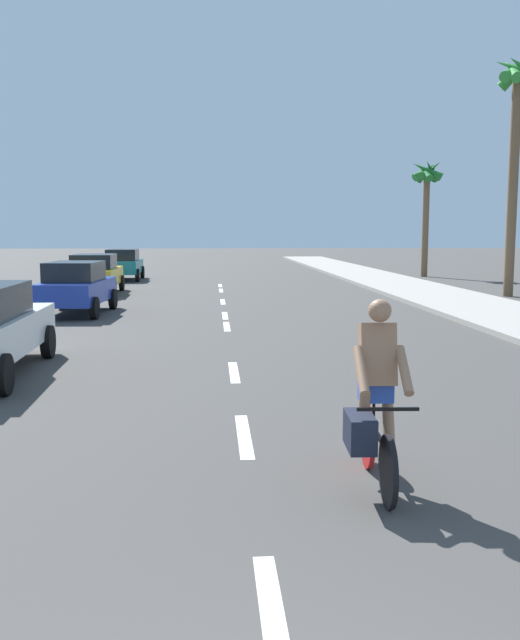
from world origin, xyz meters
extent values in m
plane|color=#423F3D|center=(0.00, 20.00, 0.00)|extent=(160.00, 160.00, 0.00)
cube|color=#9E998E|center=(8.07, 22.00, 0.07)|extent=(3.60, 80.00, 0.14)
cube|color=white|center=(0.00, 2.25, 0.00)|extent=(0.16, 1.80, 0.01)
cube|color=white|center=(0.00, 6.28, 0.00)|extent=(0.16, 1.80, 0.01)
cube|color=white|center=(0.00, 10.04, 0.00)|extent=(0.16, 1.80, 0.01)
cube|color=white|center=(0.00, 15.87, 0.00)|extent=(0.16, 1.80, 0.01)
cube|color=white|center=(0.00, 18.19, 0.00)|extent=(0.16, 1.80, 0.01)
cube|color=white|center=(0.00, 22.18, 0.00)|extent=(0.16, 1.80, 0.01)
cube|color=white|center=(0.00, 26.85, 0.00)|extent=(0.16, 1.80, 0.01)
cube|color=white|center=(0.00, 29.47, 0.00)|extent=(0.16, 1.80, 0.01)
cylinder|color=black|center=(1.18, 4.02, 0.33)|extent=(0.08, 0.66, 0.66)
cylinder|color=red|center=(1.23, 5.07, 0.33)|extent=(0.08, 0.66, 0.66)
cube|color=black|center=(1.21, 4.55, 0.51)|extent=(0.08, 0.95, 0.04)
cylinder|color=black|center=(1.22, 4.76, 0.75)|extent=(0.03, 0.03, 0.48)
cube|color=black|center=(1.19, 4.10, 0.88)|extent=(0.56, 0.06, 0.03)
cube|color=#9E7051|center=(1.21, 4.62, 1.28)|extent=(0.36, 0.33, 0.63)
sphere|color=#9E7051|center=(1.21, 4.56, 1.71)|extent=(0.22, 0.22, 0.22)
cube|color=#2D51B7|center=(1.21, 4.68, 0.95)|extent=(0.33, 0.24, 0.28)
cube|color=black|center=(0.97, 4.27, 0.63)|extent=(0.27, 0.53, 0.32)
cylinder|color=#9E7051|center=(1.33, 4.62, 0.63)|extent=(0.13, 0.32, 0.62)
cylinder|color=#9E7051|center=(1.09, 4.63, 0.63)|extent=(0.12, 0.21, 0.63)
cylinder|color=#9E7051|center=(1.40, 4.35, 1.18)|extent=(0.11, 0.49, 0.41)
cylinder|color=#9E7051|center=(1.00, 4.37, 1.18)|extent=(0.11, 0.49, 0.41)
cylinder|color=black|center=(-3.58, 11.69, 0.32)|extent=(0.19, 0.64, 0.64)
cylinder|color=black|center=(-3.51, 8.58, 0.32)|extent=(0.19, 0.64, 0.64)
cube|color=#1E389E|center=(-4.40, 18.96, 0.69)|extent=(1.83, 3.92, 0.64)
cube|color=black|center=(-4.41, 18.77, 1.29)|extent=(1.53, 2.07, 0.56)
cylinder|color=black|center=(-5.13, 20.31, 0.32)|extent=(0.22, 0.65, 0.64)
cylinder|color=black|center=(-3.52, 20.22, 0.32)|extent=(0.22, 0.65, 0.64)
cylinder|color=black|center=(-5.28, 17.71, 0.32)|extent=(0.22, 0.65, 0.64)
cylinder|color=black|center=(-3.68, 17.61, 0.32)|extent=(0.22, 0.65, 0.64)
cube|color=gold|center=(-4.99, 25.75, 0.69)|extent=(1.83, 4.19, 0.64)
cube|color=black|center=(-4.99, 25.54, 1.29)|extent=(1.58, 2.19, 0.56)
cylinder|color=black|center=(-5.89, 27.14, 0.32)|extent=(0.19, 0.64, 0.64)
cylinder|color=black|center=(-4.15, 27.18, 0.32)|extent=(0.19, 0.64, 0.64)
cylinder|color=black|center=(-5.84, 24.32, 0.32)|extent=(0.19, 0.64, 0.64)
cylinder|color=black|center=(-4.09, 24.35, 0.32)|extent=(0.19, 0.64, 0.64)
cube|color=#14727A|center=(-4.87, 33.49, 0.69)|extent=(1.70, 3.98, 0.64)
cube|color=black|center=(-4.87, 33.29, 1.29)|extent=(1.48, 2.08, 0.56)
cylinder|color=black|center=(-5.72, 34.83, 0.32)|extent=(0.19, 0.64, 0.64)
cylinder|color=black|center=(-4.05, 34.85, 0.32)|extent=(0.19, 0.64, 0.64)
cylinder|color=black|center=(-5.69, 32.14, 0.32)|extent=(0.19, 0.64, 0.64)
cylinder|color=black|center=(-4.03, 32.15, 0.32)|extent=(0.19, 0.64, 0.64)
cylinder|color=brown|center=(10.89, 23.52, 4.25)|extent=(0.37, 0.37, 8.50)
cone|color=#2D8433|center=(11.03, 23.73, 8.35)|extent=(1.46, 1.20, 1.50)
cone|color=#2D8433|center=(10.73, 23.72, 8.35)|extent=(1.44, 1.39, 1.24)
cone|color=#2D8433|center=(10.64, 23.55, 8.35)|extent=(0.57, 1.54, 1.27)
cone|color=#2D8433|center=(10.73, 23.33, 8.35)|extent=(1.55, 1.60, 1.26)
cylinder|color=brown|center=(11.23, 35.05, 2.93)|extent=(0.35, 0.35, 5.85)
cone|color=#1E6B28|center=(11.48, 35.05, 5.70)|extent=(0.46, 1.54, 0.90)
cone|color=#1E6B28|center=(11.40, 35.24, 5.70)|extent=(1.38, 1.37, 1.39)
cone|color=#1E6B28|center=(11.18, 35.30, 5.70)|extent=(1.52, 0.77, 1.19)
cone|color=#1E6B28|center=(11.03, 35.20, 5.70)|extent=(1.21, 1.71, 1.24)
cone|color=#1E6B28|center=(10.99, 34.99, 5.70)|extent=(0.78, 1.70, 1.43)
cone|color=#1E6B28|center=(11.15, 34.82, 5.70)|extent=(1.74, 1.01, 1.22)
cone|color=#1E6B28|center=(11.40, 34.87, 5.70)|extent=(1.32, 1.31, 1.36)
camera|label=1|loc=(-0.37, -1.75, 2.45)|focal=38.44mm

